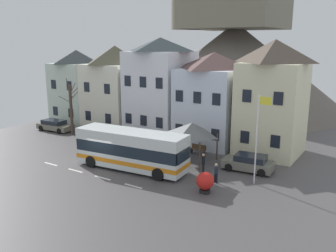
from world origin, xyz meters
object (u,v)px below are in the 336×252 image
at_px(townhouse_02, 161,87).
at_px(pedestrian_01, 203,163).
at_px(townhouse_04, 272,98).
at_px(parked_car_01, 98,133).
at_px(bus_shelter, 192,129).
at_px(pedestrian_00, 216,172).
at_px(transit_bus, 131,150).
at_px(parked_car_00, 249,163).
at_px(townhouse_01, 116,87).
at_px(hilltop_castle, 234,61).
at_px(flagpole, 258,133).
at_px(public_bench, 198,149).
at_px(parked_car_02, 55,125).
at_px(townhouse_03, 213,98).
at_px(bare_tree_00, 71,109).
at_px(parked_car_03, 136,139).
at_px(harbour_buoy, 205,182).
at_px(townhouse_00, 78,87).

bearing_deg(townhouse_02, pedestrian_01, -41.07).
distance_m(townhouse_04, parked_car_01, 18.44).
xyz_separation_m(bus_shelter, pedestrian_00, (3.91, -3.29, -2.05)).
relative_size(transit_bus, parked_car_00, 2.33).
distance_m(transit_bus, pedestrian_01, 5.96).
distance_m(townhouse_01, hilltop_castle, 21.16).
height_order(townhouse_04, hilltop_castle, hilltop_castle).
bearing_deg(flagpole, public_bench, 149.05).
xyz_separation_m(parked_car_02, flagpole, (25.62, -3.09, 3.22)).
bearing_deg(parked_car_01, townhouse_03, 33.45).
height_order(townhouse_04, bus_shelter, townhouse_04).
bearing_deg(bare_tree_00, public_bench, 4.82).
bearing_deg(pedestrian_00, parked_car_01, 164.80).
bearing_deg(parked_car_03, harbour_buoy, -38.98).
xyz_separation_m(townhouse_01, bus_shelter, (14.12, -6.51, -1.99)).
distance_m(townhouse_02, parked_car_00, 14.70).
height_order(townhouse_02, townhouse_03, townhouse_02).
bearing_deg(pedestrian_01, harbour_buoy, -60.79).
height_order(townhouse_03, bus_shelter, townhouse_03).
bearing_deg(townhouse_00, pedestrian_01, -19.91).
bearing_deg(bare_tree_00, parked_car_01, 1.08).
distance_m(parked_car_02, pedestrian_00, 23.51).
height_order(townhouse_00, pedestrian_01, townhouse_00).
bearing_deg(townhouse_03, townhouse_02, -177.97).
distance_m(hilltop_castle, harbour_buoy, 34.45).
relative_size(parked_car_00, parked_car_02, 0.90).
bearing_deg(transit_bus, parked_car_02, 155.88).
relative_size(townhouse_02, pedestrian_01, 6.45).
bearing_deg(townhouse_01, hilltop_castle, 71.50).
xyz_separation_m(flagpole, bare_tree_00, (-22.48, 2.91, -0.89)).
distance_m(townhouse_03, parked_car_00, 9.64).
bearing_deg(pedestrian_01, parked_car_01, 167.47).
distance_m(townhouse_01, public_bench, 14.85).
distance_m(townhouse_02, townhouse_04, 12.54).
xyz_separation_m(transit_bus, bare_tree_00, (-12.79, 5.34, 1.33)).
bearing_deg(bus_shelter, flagpole, -16.37).
bearing_deg(parked_car_03, hilltop_castle, 82.45).
bearing_deg(bus_shelter, townhouse_04, 50.92).
distance_m(pedestrian_00, public_bench, 7.20).
xyz_separation_m(townhouse_04, public_bench, (-5.52, -3.76, -4.78)).
height_order(townhouse_04, public_bench, townhouse_04).
xyz_separation_m(townhouse_00, public_bench, (19.40, -3.60, -4.18)).
bearing_deg(townhouse_04, parked_car_01, -163.78).
relative_size(pedestrian_00, harbour_buoy, 1.01).
relative_size(townhouse_00, parked_car_02, 2.01).
bearing_deg(hilltop_castle, public_bench, -74.12).
bearing_deg(parked_car_00, transit_bus, 25.79).
relative_size(transit_bus, bus_shelter, 2.69).
bearing_deg(flagpole, townhouse_02, 149.28).
distance_m(townhouse_03, parked_car_01, 12.92).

